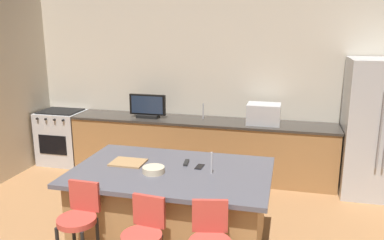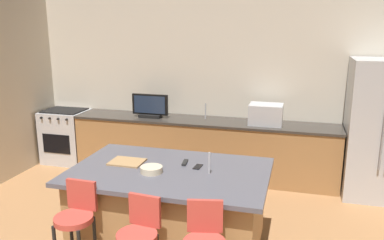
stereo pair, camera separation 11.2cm
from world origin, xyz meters
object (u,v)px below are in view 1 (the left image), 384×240
Objects in this scene: kitchen_island at (172,210)px; refrigerator at (377,128)px; tv_monitor at (148,107)px; range_oven at (63,137)px; bar_stool_left at (79,228)px; cell_phone at (200,167)px; microwave at (264,114)px; fruit_bowl at (154,170)px; tv_remote at (186,163)px; cutting_board at (128,162)px.

kitchen_island is 1.05× the size of refrigerator.
range_oven is at bearing 178.16° from tv_monitor.
range_oven is at bearing 140.37° from kitchen_island.
bar_stool_left is 6.53× the size of cell_phone.
cell_phone is (1.29, -1.96, -0.16)m from tv_monitor.
microwave is (0.76, 2.16, 0.58)m from kitchen_island.
fruit_bowl is (-0.91, -2.28, -0.11)m from microwave.
microwave reaches higher than bar_stool_left.
fruit_bowl is 1.29× the size of tv_remote.
microwave reaches higher than cutting_board.
bar_stool_left reaches higher than cell_phone.
tv_remote is (-0.66, -1.95, -0.13)m from microwave.
microwave is at bearing 70.54° from kitchen_island.
tv_remote is at bearing -59.23° from tv_monitor.
cutting_board is (0.53, -2.04, -0.15)m from tv_monitor.
cutting_board is at bearing -44.69° from range_oven.
refrigerator reaches higher than tv_remote.
microwave is at bearing 79.31° from cell_phone.
refrigerator is 3.33m from tv_monitor.
range_oven is 0.93× the size of bar_stool_left.
kitchen_island is 11.66× the size of tv_remote.
cell_phone is at bearing -136.58° from refrigerator.
bar_stool_left is at bearing -55.72° from range_oven.
tv_remote is at bearing 159.79° from cell_phone.
tv_remote is 0.61m from cutting_board.
cutting_board is (-0.76, -0.07, 0.01)m from cell_phone.
microwave reaches higher than cell_phone.
range_oven is 1.57× the size of tv_monitor.
tv_monitor is 2.21m from tv_remote.
bar_stool_left is (-2.92, -2.83, -0.36)m from refrigerator.
tv_remote is at bearing 55.08° from bar_stool_left.
cell_phone is at bearing -35.11° from range_oven.
cell_phone is 0.17m from tv_remote.
microwave is (-1.53, 0.09, 0.10)m from refrigerator.
range_oven is (-4.90, 0.09, -0.49)m from refrigerator.
refrigerator is at bearing 41.93° from fruit_bowl.
cell_phone is 0.43× the size of cutting_board.
cutting_board is at bearing -121.10° from microwave.
fruit_bowl is (-2.44, -2.19, -0.01)m from refrigerator.
cell_phone is 0.76m from cutting_board.
range_oven is at bearing 135.31° from cutting_board.
refrigerator is 4.08m from bar_stool_left.
tv_monitor reaches higher than bar_stool_left.
fruit_bowl is 1.46× the size of cell_phone.
range_oven is 3.00m from cutting_board.
refrigerator reaches higher than cell_phone.
tv_remote is (1.13, -1.89, -0.15)m from tv_monitor.
fruit_bowl reaches higher than tv_remote.
bar_stool_left is at bearing -81.88° from tv_monitor.
kitchen_island is 3.13m from refrigerator.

